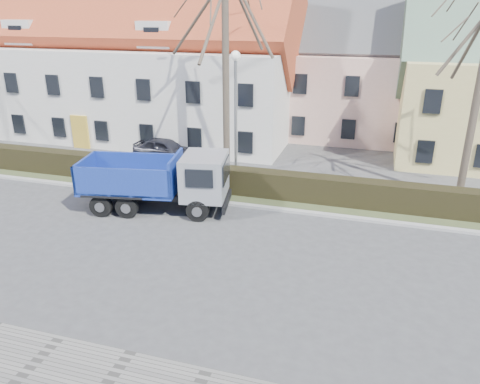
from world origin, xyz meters
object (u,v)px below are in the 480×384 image
(dump_truck, at_px, (150,181))
(streetlight, at_px, (236,121))
(cart_frame, at_px, (155,192))
(parked_car_a, at_px, (165,149))

(dump_truck, xyz_separation_m, streetlight, (2.92, 3.92, 2.09))
(dump_truck, bearing_deg, cart_frame, 99.71)
(parked_car_a, bearing_deg, streetlight, -116.68)
(dump_truck, bearing_deg, streetlight, 43.22)
(cart_frame, bearing_deg, parked_car_a, 110.39)
(dump_truck, height_order, streetlight, streetlight)
(parked_car_a, bearing_deg, cart_frame, -156.34)
(streetlight, distance_m, parked_car_a, 6.99)
(dump_truck, distance_m, streetlight, 5.31)
(streetlight, relative_size, parked_car_a, 1.75)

